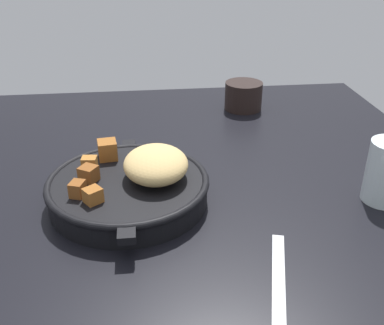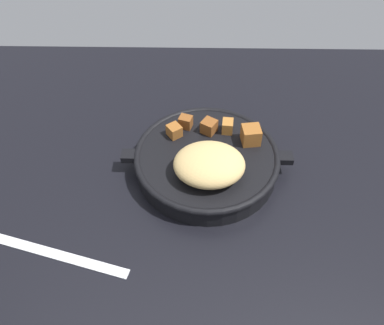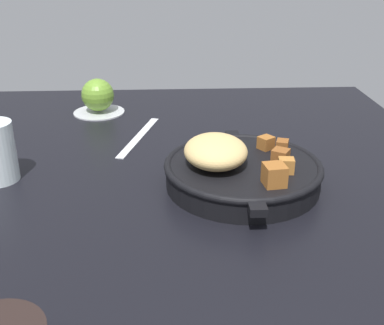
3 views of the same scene
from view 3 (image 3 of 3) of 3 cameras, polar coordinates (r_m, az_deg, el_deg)
ground_plane at (r=80.02cm, az=-0.93°, el=-3.08°), size 112.57×98.73×2.40cm
cast_iron_skillet at (r=77.31cm, az=5.68°, el=-0.77°), size 29.83×25.48×8.58cm
saucer_plate at (r=114.66cm, az=-11.00°, el=5.97°), size 11.81×11.81×0.60cm
red_apple at (r=113.48cm, az=-11.16°, el=7.90°), size 7.47×7.47×7.47cm
butter_knife at (r=98.59cm, az=-6.33°, el=3.12°), size 22.22×7.64×0.36cm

